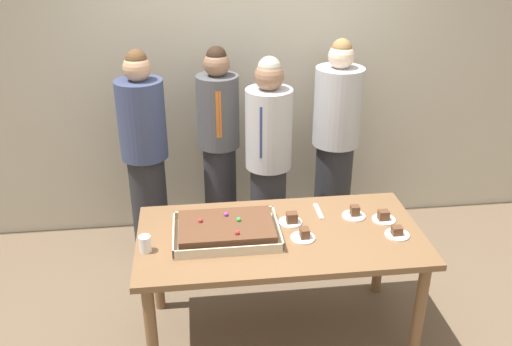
{
  "coord_description": "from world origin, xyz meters",
  "views": [
    {
      "loc": [
        -0.5,
        -2.87,
        2.58
      ],
      "look_at": [
        -0.13,
        0.15,
        1.13
      ],
      "focal_mm": 38.83,
      "sensor_mm": 36.0,
      "label": 1
    }
  ],
  "objects": [
    {
      "name": "plated_slice_center_front",
      "position": [
        0.7,
        -0.11,
        0.8
      ],
      "size": [
        0.15,
        0.15,
        0.06
      ],
      "color": "white",
      "rests_on": "party_table"
    },
    {
      "name": "person_green_shirt_behind",
      "position": [
        -0.3,
        1.17,
        0.88
      ],
      "size": [
        0.33,
        0.33,
        1.68
      ],
      "rotation": [
        0.0,
        0.0,
        -1.6
      ],
      "color": "#28282D",
      "rests_on": "ground_plane"
    },
    {
      "name": "ground_plane",
      "position": [
        0.0,
        0.0,
        0.0
      ],
      "size": [
        12.0,
        12.0,
        0.0
      ],
      "primitive_type": "plane",
      "color": "brown"
    },
    {
      "name": "plated_slice_far_left",
      "position": [
        0.51,
        0.15,
        0.8
      ],
      "size": [
        0.15,
        0.15,
        0.08
      ],
      "color": "white",
      "rests_on": "party_table"
    },
    {
      "name": "party_table",
      "position": [
        0.0,
        0.0,
        0.68
      ],
      "size": [
        1.75,
        0.89,
        0.78
      ],
      "color": "brown",
      "rests_on": "ground_plane"
    },
    {
      "name": "sheet_cake",
      "position": [
        -0.33,
        0.01,
        0.82
      ],
      "size": [
        0.64,
        0.46,
        0.11
      ],
      "color": "beige",
      "rests_on": "party_table"
    },
    {
      "name": "drink_cup_nearest",
      "position": [
        -0.81,
        -0.1,
        0.83
      ],
      "size": [
        0.07,
        0.07,
        0.1
      ],
      "primitive_type": "cylinder",
      "color": "white",
      "rests_on": "party_table"
    },
    {
      "name": "plated_slice_near_right",
      "position": [
        0.09,
        0.12,
        0.8
      ],
      "size": [
        0.15,
        0.15,
        0.08
      ],
      "color": "white",
      "rests_on": "party_table"
    },
    {
      "name": "plated_slice_far_right",
      "position": [
        0.13,
        -0.07,
        0.8
      ],
      "size": [
        0.15,
        0.15,
        0.07
      ],
      "color": "white",
      "rests_on": "party_table"
    },
    {
      "name": "interior_back_panel",
      "position": [
        0.0,
        1.6,
        1.5
      ],
      "size": [
        8.0,
        0.12,
        3.0
      ],
      "primitive_type": "cube",
      "color": "beige",
      "rests_on": "ground_plane"
    },
    {
      "name": "person_far_right_suit",
      "position": [
        -0.87,
        1.05,
        0.88
      ],
      "size": [
        0.35,
        0.35,
        1.7
      ],
      "rotation": [
        0.0,
        0.0,
        -1.09
      ],
      "color": "#28282D",
      "rests_on": "ground_plane"
    },
    {
      "name": "person_striped_tie_right",
      "position": [
        0.05,
        0.88,
        0.87
      ],
      "size": [
        0.34,
        0.34,
        1.66
      ],
      "rotation": [
        0.0,
        0.0,
        -1.99
      ],
      "color": "#28282D",
      "rests_on": "ground_plane"
    },
    {
      "name": "cake_server_utensil",
      "position": [
        0.29,
        0.24,
        0.78
      ],
      "size": [
        0.03,
        0.2,
        0.01
      ],
      "primitive_type": "cube",
      "color": "silver",
      "rests_on": "party_table"
    },
    {
      "name": "plated_slice_near_left",
      "position": [
        0.68,
        0.08,
        0.8
      ],
      "size": [
        0.15,
        0.15,
        0.07
      ],
      "color": "white",
      "rests_on": "party_table"
    },
    {
      "name": "person_serving_front",
      "position": [
        0.62,
        1.11,
        0.89
      ],
      "size": [
        0.37,
        0.37,
        1.73
      ],
      "rotation": [
        0.0,
        0.0,
        -2.29
      ],
      "color": "#28282D",
      "rests_on": "ground_plane"
    }
  ]
}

